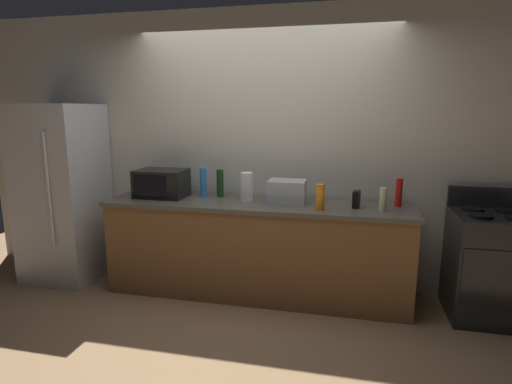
{
  "coord_description": "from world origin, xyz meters",
  "views": [
    {
      "loc": [
        0.83,
        -3.23,
        1.75
      ],
      "look_at": [
        0.0,
        0.4,
        1.0
      ],
      "focal_mm": 29.0,
      "sensor_mm": 36.0,
      "label": 1
    }
  ],
  "objects_px": {
    "paper_towel_roll": "(247,187)",
    "bottle_hot_sauce": "(399,192)",
    "bottle_hand_soap": "(383,199)",
    "bottle_wine": "(220,183)",
    "toaster_oven": "(287,192)",
    "bottle_spray_cleaner": "(203,182)",
    "cordless_phone": "(356,199)",
    "bottle_dish_soap": "(320,197)",
    "refrigerator": "(63,193)",
    "microwave": "(162,183)",
    "stove_range": "(488,265)"
  },
  "relations": [
    {
      "from": "paper_towel_roll",
      "to": "bottle_hot_sauce",
      "type": "distance_m",
      "value": 1.37
    },
    {
      "from": "refrigerator",
      "to": "bottle_hot_sauce",
      "type": "bearing_deg",
      "value": 2.23
    },
    {
      "from": "paper_towel_roll",
      "to": "bottle_hand_soap",
      "type": "height_order",
      "value": "paper_towel_roll"
    },
    {
      "from": "bottle_dish_soap",
      "to": "bottle_spray_cleaner",
      "type": "relative_size",
      "value": 0.78
    },
    {
      "from": "microwave",
      "to": "bottle_hand_soap",
      "type": "distance_m",
      "value": 2.09
    },
    {
      "from": "bottle_dish_soap",
      "to": "refrigerator",
      "type": "bearing_deg",
      "value": 176.89
    },
    {
      "from": "bottle_hand_soap",
      "to": "bottle_wine",
      "type": "distance_m",
      "value": 1.54
    },
    {
      "from": "microwave",
      "to": "bottle_dish_soap",
      "type": "bearing_deg",
      "value": -7.0
    },
    {
      "from": "paper_towel_roll",
      "to": "bottle_wine",
      "type": "distance_m",
      "value": 0.33
    },
    {
      "from": "microwave",
      "to": "toaster_oven",
      "type": "distance_m",
      "value": 1.24
    },
    {
      "from": "stove_range",
      "to": "bottle_spray_cleaner",
      "type": "distance_m",
      "value": 2.63
    },
    {
      "from": "bottle_hand_soap",
      "to": "bottle_wine",
      "type": "height_order",
      "value": "bottle_wine"
    },
    {
      "from": "paper_towel_roll",
      "to": "bottle_wine",
      "type": "bearing_deg",
      "value": 156.39
    },
    {
      "from": "bottle_wine",
      "to": "bottle_spray_cleaner",
      "type": "bearing_deg",
      "value": -167.14
    },
    {
      "from": "refrigerator",
      "to": "bottle_wine",
      "type": "xyz_separation_m",
      "value": [
        1.65,
        0.18,
        0.13
      ]
    },
    {
      "from": "paper_towel_roll",
      "to": "bottle_spray_cleaner",
      "type": "bearing_deg",
      "value": 168.32
    },
    {
      "from": "paper_towel_roll",
      "to": "bottle_hand_soap",
      "type": "xyz_separation_m",
      "value": [
        1.22,
        -0.12,
        -0.03
      ]
    },
    {
      "from": "cordless_phone",
      "to": "bottle_hand_soap",
      "type": "height_order",
      "value": "bottle_hand_soap"
    },
    {
      "from": "microwave",
      "to": "bottle_wine",
      "type": "distance_m",
      "value": 0.58
    },
    {
      "from": "refrigerator",
      "to": "bottle_hot_sauce",
      "type": "xyz_separation_m",
      "value": [
        3.31,
        0.13,
        0.13
      ]
    },
    {
      "from": "refrigerator",
      "to": "stove_range",
      "type": "xyz_separation_m",
      "value": [
        4.05,
        0.0,
        -0.44
      ]
    },
    {
      "from": "refrigerator",
      "to": "paper_towel_roll",
      "type": "distance_m",
      "value": 1.95
    },
    {
      "from": "cordless_phone",
      "to": "bottle_spray_cleaner",
      "type": "relative_size",
      "value": 0.52
    },
    {
      "from": "stove_range",
      "to": "bottle_wine",
      "type": "bearing_deg",
      "value": 175.65
    },
    {
      "from": "bottle_spray_cleaner",
      "to": "bottle_wine",
      "type": "bearing_deg",
      "value": 12.86
    },
    {
      "from": "refrigerator",
      "to": "bottle_spray_cleaner",
      "type": "distance_m",
      "value": 1.5
    },
    {
      "from": "refrigerator",
      "to": "bottle_hot_sauce",
      "type": "relative_size",
      "value": 7.08
    },
    {
      "from": "paper_towel_roll",
      "to": "bottle_dish_soap",
      "type": "relative_size",
      "value": 1.21
    },
    {
      "from": "bottle_dish_soap",
      "to": "bottle_hand_soap",
      "type": "bearing_deg",
      "value": 7.86
    },
    {
      "from": "cordless_phone",
      "to": "bottle_hand_soap",
      "type": "relative_size",
      "value": 0.74
    },
    {
      "from": "microwave",
      "to": "toaster_oven",
      "type": "height_order",
      "value": "microwave"
    },
    {
      "from": "bottle_dish_soap",
      "to": "microwave",
      "type": "bearing_deg",
      "value": 173.0
    },
    {
      "from": "cordless_phone",
      "to": "bottle_dish_soap",
      "type": "distance_m",
      "value": 0.34
    },
    {
      "from": "bottle_dish_soap",
      "to": "bottle_spray_cleaner",
      "type": "height_order",
      "value": "bottle_spray_cleaner"
    },
    {
      "from": "bottle_dish_soap",
      "to": "paper_towel_roll",
      "type": "bearing_deg",
      "value": 164.49
    },
    {
      "from": "stove_range",
      "to": "bottle_hot_sauce",
      "type": "xyz_separation_m",
      "value": [
        -0.74,
        0.13,
        0.57
      ]
    },
    {
      "from": "microwave",
      "to": "paper_towel_roll",
      "type": "xyz_separation_m",
      "value": [
        0.86,
        0.0,
        0.0
      ]
    },
    {
      "from": "refrigerator",
      "to": "toaster_oven",
      "type": "xyz_separation_m",
      "value": [
        2.33,
        0.06,
        0.1
      ]
    },
    {
      "from": "bottle_hand_soap",
      "to": "bottle_hot_sauce",
      "type": "bearing_deg",
      "value": 54.01
    },
    {
      "from": "bottle_dish_soap",
      "to": "bottle_hot_sauce",
      "type": "bearing_deg",
      "value": 22.23
    },
    {
      "from": "toaster_oven",
      "to": "bottle_wine",
      "type": "distance_m",
      "value": 0.69
    },
    {
      "from": "microwave",
      "to": "bottle_wine",
      "type": "height_order",
      "value": "same"
    },
    {
      "from": "refrigerator",
      "to": "toaster_oven",
      "type": "height_order",
      "value": "refrigerator"
    },
    {
      "from": "toaster_oven",
      "to": "bottle_hot_sauce",
      "type": "bearing_deg",
      "value": 3.98
    },
    {
      "from": "refrigerator",
      "to": "cordless_phone",
      "type": "xyz_separation_m",
      "value": [
        2.95,
        -0.0,
        0.07
      ]
    },
    {
      "from": "toaster_oven",
      "to": "bottle_spray_cleaner",
      "type": "xyz_separation_m",
      "value": [
        -0.84,
        0.09,
        0.04
      ]
    },
    {
      "from": "toaster_oven",
      "to": "refrigerator",
      "type": "bearing_deg",
      "value": -178.52
    },
    {
      "from": "refrigerator",
      "to": "microwave",
      "type": "bearing_deg",
      "value": 2.53
    },
    {
      "from": "toaster_oven",
      "to": "bottle_hot_sauce",
      "type": "height_order",
      "value": "bottle_hot_sauce"
    },
    {
      "from": "cordless_phone",
      "to": "bottle_dish_soap",
      "type": "height_order",
      "value": "bottle_dish_soap"
    }
  ]
}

